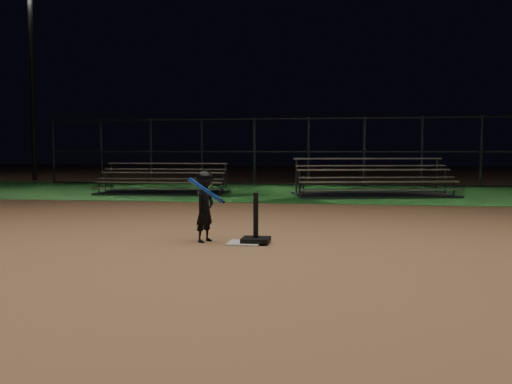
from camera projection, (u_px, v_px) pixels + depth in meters
name	position (u px, v px, depth m)	size (l,w,h in m)	color
ground	(245.00, 244.00, 7.86)	(80.00, 80.00, 0.00)	#9E6C47
grass_strip	(302.00, 192.00, 17.71)	(60.00, 8.00, 0.01)	#1A521D
home_plate	(245.00, 243.00, 7.86)	(0.45, 0.45, 0.02)	beige
batting_tee	(256.00, 233.00, 7.87)	(0.38, 0.38, 0.68)	black
child_batter	(205.00, 204.00, 7.98)	(0.48, 0.49, 1.02)	black
bleacher_left	(163.00, 188.00, 16.85)	(3.83, 2.01, 0.92)	#ABABAF
bleacher_right	(373.00, 188.00, 16.03)	(4.77, 3.11, 1.08)	silver
backstop_fence	(308.00, 152.00, 20.57)	(20.08, 0.08, 2.50)	#38383D
light_pole_left	(31.00, 65.00, 24.12)	(0.90, 0.53, 8.30)	#2D2D30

